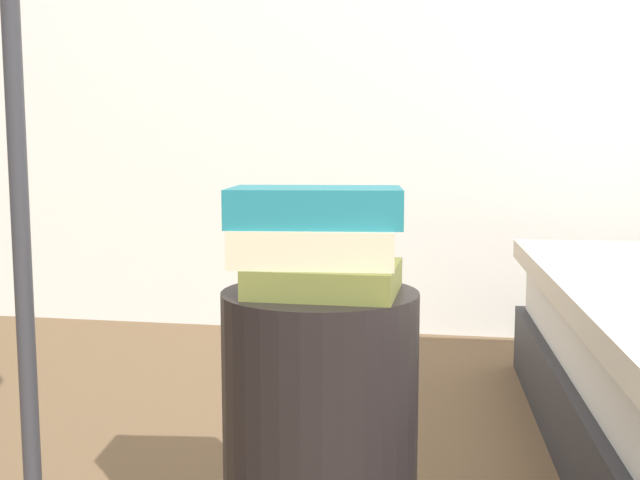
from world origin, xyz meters
The scene contains 5 objects.
wall_back centered at (0.00, 2.00, 1.30)m, with size 7.00×0.08×2.60m, color silver.
side_table centered at (0.00, 0.00, 0.27)m, with size 0.32×0.32×0.55m, color black.
book_olive centered at (0.01, -0.01, 0.57)m, with size 0.23×0.20×0.05m, color olive.
book_cream centered at (-0.01, 0.00, 0.62)m, with size 0.25×0.19×0.06m, color beige.
book_teal centered at (-0.01, 0.01, 0.68)m, with size 0.27×0.17×0.06m, color #1E727F.
Camera 1 is at (0.21, -1.19, 0.78)m, focal length 42.65 mm.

